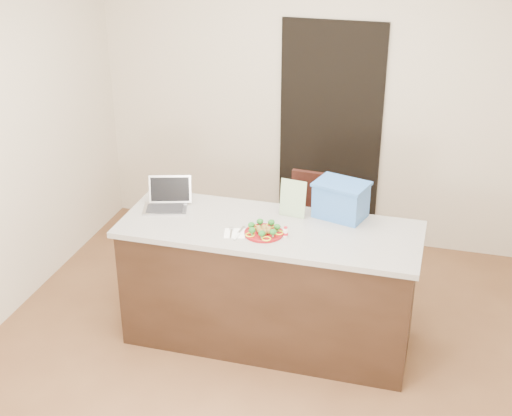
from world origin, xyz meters
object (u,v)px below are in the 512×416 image
(island, at_px, (269,284))
(napkin, at_px, (235,233))
(yogurt_bottle, at_px, (286,233))
(laptop, at_px, (168,199))
(chair, at_px, (316,230))
(plate, at_px, (264,233))
(blue_box, at_px, (341,200))

(island, bearing_deg, napkin, -140.90)
(island, relative_size, yogurt_bottle, 28.25)
(island, xyz_separation_m, napkin, (-0.20, -0.16, 0.46))
(laptop, relative_size, chair, 0.35)
(laptop, bearing_deg, napkin, -41.46)
(island, bearing_deg, plate, -94.68)
(plate, bearing_deg, blue_box, 42.29)
(island, height_order, napkin, napkin)
(island, distance_m, yogurt_bottle, 0.52)
(laptop, xyz_separation_m, chair, (0.98, 0.59, -0.40))
(plate, height_order, chair, chair)
(island, distance_m, laptop, 0.95)
(chair, bearing_deg, island, -100.90)
(napkin, xyz_separation_m, laptop, (-0.59, 0.27, 0.06))
(yogurt_bottle, relative_size, blue_box, 0.18)
(island, relative_size, napkin, 14.89)
(island, bearing_deg, yogurt_bottle, -38.55)
(napkin, bearing_deg, yogurt_bottle, 8.60)
(island, xyz_separation_m, chair, (0.19, 0.70, 0.11))
(napkin, height_order, laptop, laptop)
(island, xyz_separation_m, laptop, (-0.79, 0.11, 0.52))
(laptop, distance_m, blue_box, 1.24)
(island, xyz_separation_m, yogurt_bottle, (0.14, -0.11, 0.49))
(napkin, height_order, chair, chair)
(yogurt_bottle, height_order, chair, chair)
(napkin, relative_size, laptop, 0.39)
(napkin, distance_m, yogurt_bottle, 0.34)
(island, distance_m, napkin, 0.53)
(blue_box, relative_size, chair, 0.41)
(napkin, distance_m, blue_box, 0.79)
(laptop, height_order, chair, laptop)
(blue_box, bearing_deg, yogurt_bottle, -110.95)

